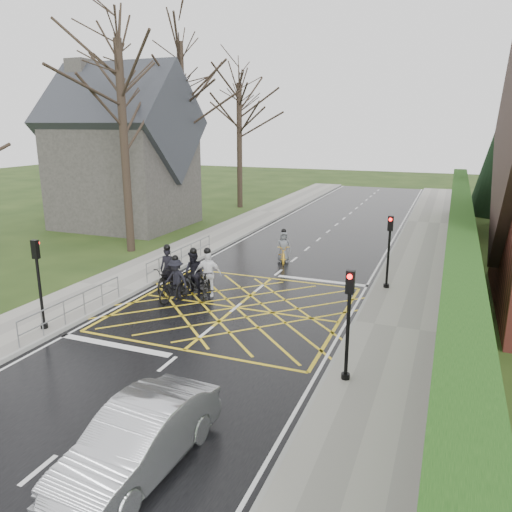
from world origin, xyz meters
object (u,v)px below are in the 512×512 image
Objects in this scene: cyclist_mid at (175,284)px; cyclist_lead at (283,251)px; cyclist_rear at (167,275)px; car at (139,440)px; cyclist_back at (194,278)px; cyclist_front at (207,279)px.

cyclist_mid is 1.05× the size of cyclist_lead.
cyclist_rear reaches higher than cyclist_lead.
cyclist_back is at bearing 115.06° from car.
cyclist_lead reaches higher than car.
cyclist_front is 1.13× the size of cyclist_lead.
cyclist_front is (0.57, 0.12, -0.01)m from cyclist_back.
cyclist_mid is 0.46× the size of car.
cyclist_back is 1.12× the size of cyclist_lead.
cyclist_front is (0.99, 0.85, 0.08)m from cyclist_mid.
cyclist_mid is (0.96, -0.96, 0.03)m from cyclist_rear.
cyclist_back is 0.84m from cyclist_mid.
cyclist_front is at bearing 48.73° from cyclist_mid.
cyclist_rear reaches higher than cyclist_mid.
cyclist_rear is 1.01× the size of cyclist_front.
cyclist_front is at bearing 111.98° from car.
cyclist_back is 6.47m from cyclist_lead.
cyclist_rear is 1.08× the size of cyclist_mid.
car is (4.52, -9.15, 0.03)m from cyclist_mid.
cyclist_front is at bearing 27.86° from cyclist_back.
cyclist_back is at bearing -20.53° from cyclist_rear.
cyclist_rear reaches higher than car.
cyclist_mid reaches higher than car.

